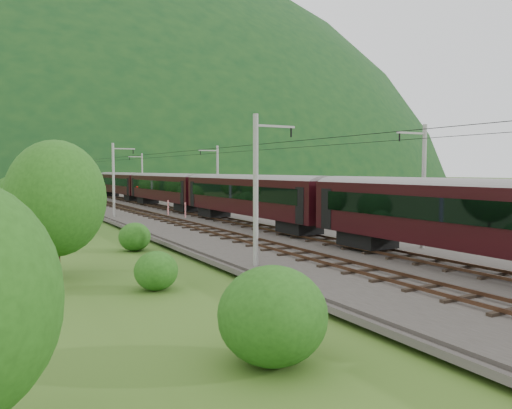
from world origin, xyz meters
TOP-DOWN VIEW (x-y plane):
  - ground at (0.00, 0.00)m, footprint 600.00×600.00m
  - railbed at (0.00, 10.00)m, footprint 14.00×220.00m
  - track_left at (-2.40, 10.00)m, footprint 2.40×220.00m
  - track_right at (2.40, 10.00)m, footprint 2.40×220.00m
  - catenary_left at (-6.12, 32.00)m, footprint 2.54×192.28m
  - catenary_right at (6.12, 32.00)m, footprint 2.54×192.28m
  - overhead_wires at (0.00, 10.00)m, footprint 4.83×198.00m
  - mountain_main at (0.00, 260.00)m, footprint 504.00×360.00m
  - train at (2.40, 16.18)m, footprint 3.09×171.52m
  - hazard_post_near at (-0.38, 31.02)m, footprint 0.18×0.18m
  - hazard_post_far at (0.18, 27.10)m, footprint 0.17×0.17m
  - signal at (-3.80, 64.82)m, footprint 0.25×0.25m
  - vegetation_left at (-14.36, 23.42)m, footprint 12.56×147.15m
  - vegetation_right at (12.86, 17.46)m, footprint 6.92×111.18m

SIDE VIEW (x-z plane):
  - ground at x=0.00m, z-range 0.00..0.00m
  - mountain_main at x=0.00m, z-range -122.00..122.00m
  - railbed at x=0.00m, z-range 0.00..0.30m
  - track_left at x=-2.40m, z-range 0.24..0.51m
  - track_right at x=2.40m, z-range 0.24..0.51m
  - hazard_post_far at x=0.18m, z-range 0.30..1.93m
  - hazard_post_near at x=-0.38m, z-range 0.30..1.98m
  - vegetation_right at x=12.86m, z-range -0.17..2.85m
  - signal at x=-3.80m, z-range 0.49..2.72m
  - vegetation_left at x=-14.36m, z-range -1.08..5.77m
  - train at x=2.40m, z-range 0.95..6.33m
  - catenary_left at x=-6.12m, z-range 0.50..8.50m
  - catenary_right at x=6.12m, z-range 0.50..8.50m
  - overhead_wires at x=0.00m, z-range 7.08..7.12m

